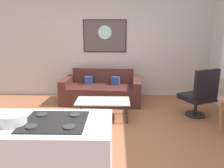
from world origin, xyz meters
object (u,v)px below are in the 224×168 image
couch (102,91)px  coffee_table (103,102)px  wall_painting (105,36)px  armchair (200,94)px  mixing_bowl (13,119)px

couch → coffee_table: bearing=-84.6°
wall_painting → couch: bearing=-96.4°
coffee_table → couch: bearing=95.4°
armchair → mixing_bowl: mixing_bowl is taller
armchair → couch: bearing=156.0°
wall_painting → coffee_table: bearing=-88.8°
couch → coffee_table: couch is taller
coffee_table → armchair: (1.99, 0.11, 0.14)m
mixing_bowl → armchair: bearing=42.3°
coffee_table → mixing_bowl: bearing=-106.4°
mixing_bowl → wall_painting: bearing=80.6°
couch → armchair: armchair is taller
coffee_table → wall_painting: 2.03m
couch → armchair: bearing=-24.0°
coffee_table → wall_painting: size_ratio=0.96×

